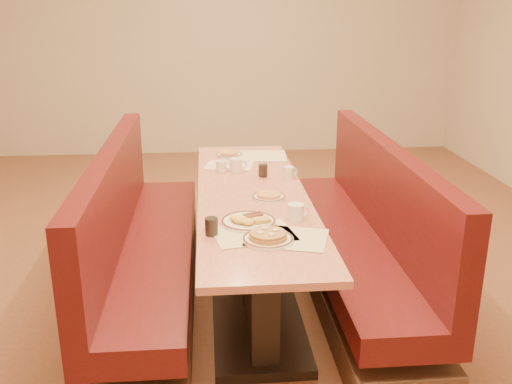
{
  "coord_description": "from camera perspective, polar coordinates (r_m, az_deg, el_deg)",
  "views": [
    {
      "loc": [
        -0.28,
        -3.47,
        1.93
      ],
      "look_at": [
        0.0,
        -0.27,
        0.85
      ],
      "focal_mm": 40.0,
      "sensor_mm": 36.0,
      "label": 1
    }
  ],
  "objects": [
    {
      "name": "coffee_mug_c",
      "position": [
        3.98,
        3.33,
        1.98
      ],
      "size": [
        0.11,
        0.08,
        0.08
      ],
      "rotation": [
        0.0,
        0.0,
        0.35
      ],
      "color": "white",
      "rests_on": "diner_table"
    },
    {
      "name": "placemat_far_right",
      "position": [
        4.55,
        0.2,
        3.63
      ],
      "size": [
        0.47,
        0.37,
        0.0
      ],
      "primitive_type": "cube",
      "rotation": [
        0.0,
        0.0,
        -0.09
      ],
      "color": "beige",
      "rests_on": "diner_table"
    },
    {
      "name": "extra_plate_mid",
      "position": [
        3.58,
        1.27,
        -0.43
      ],
      "size": [
        0.22,
        0.22,
        0.04
      ],
      "rotation": [
        0.0,
        0.0,
        0.35
      ],
      "color": "white",
      "rests_on": "diner_table"
    },
    {
      "name": "coffee_mug_b",
      "position": [
        4.14,
        -3.43,
        2.63
      ],
      "size": [
        0.11,
        0.08,
        0.08
      ],
      "rotation": [
        0.0,
        0.0,
        0.11
      ],
      "color": "white",
      "rests_on": "diner_table"
    },
    {
      "name": "soda_tumbler_near",
      "position": [
        3.02,
        -4.48,
        -3.47
      ],
      "size": [
        0.07,
        0.07,
        0.1
      ],
      "color": "black",
      "rests_on": "diner_table"
    },
    {
      "name": "eggs_plate",
      "position": [
        3.17,
        -0.81,
        -2.92
      ],
      "size": [
        0.31,
        0.31,
        0.06
      ],
      "rotation": [
        0.0,
        0.0,
        0.24
      ],
      "color": "white",
      "rests_on": "diner_table"
    },
    {
      "name": "booth_right",
      "position": [
        3.94,
        10.36,
        -5.2
      ],
      "size": [
        0.55,
        2.5,
        1.05
      ],
      "color": "#4C3326",
      "rests_on": "ground"
    },
    {
      "name": "coffee_mug_d",
      "position": [
        4.14,
        -1.93,
        2.73
      ],
      "size": [
        0.13,
        0.09,
        0.1
      ],
      "rotation": [
        0.0,
        0.0,
        0.25
      ],
      "color": "white",
      "rests_on": "diner_table"
    },
    {
      "name": "placemat_near_right",
      "position": [
        2.99,
        3.1,
        -4.57
      ],
      "size": [
        0.49,
        0.42,
        0.0
      ],
      "primitive_type": "cube",
      "rotation": [
        0.0,
        0.0,
        -0.29
      ],
      "color": "beige",
      "rests_on": "diner_table"
    },
    {
      "name": "coffee_mug_a",
      "position": [
        3.22,
        4.06,
        -2.0
      ],
      "size": [
        0.13,
        0.09,
        0.1
      ],
      "rotation": [
        0.0,
        0.0,
        0.26
      ],
      "color": "white",
      "rests_on": "diner_table"
    },
    {
      "name": "placemat_near_left",
      "position": [
        3.04,
        -0.28,
        -4.16
      ],
      "size": [
        0.47,
        0.39,
        0.0
      ],
      "primitive_type": "cube",
      "rotation": [
        0.0,
        0.0,
        0.19
      ],
      "color": "beige",
      "rests_on": "diner_table"
    },
    {
      "name": "pancake_plate",
      "position": [
        2.95,
        1.2,
        -4.56
      ],
      "size": [
        0.27,
        0.27,
        0.06
      ],
      "rotation": [
        0.0,
        0.0,
        -0.11
      ],
      "color": "white",
      "rests_on": "diner_table"
    },
    {
      "name": "room_envelope",
      "position": [
        3.48,
        -0.41,
        18.62
      ],
      "size": [
        6.04,
        8.04,
        2.82
      ],
      "color": "beige",
      "rests_on": "ground"
    },
    {
      "name": "placemat_far_left",
      "position": [
        4.29,
        -2.69,
        2.68
      ],
      "size": [
        0.4,
        0.33,
        0.0
      ],
      "primitive_type": "cube",
      "rotation": [
        0.0,
        0.0,
        -0.22
      ],
      "color": "beige",
      "rests_on": "diner_table"
    },
    {
      "name": "soda_tumbler_mid",
      "position": [
        4.02,
        0.7,
        2.17
      ],
      "size": [
        0.06,
        0.06,
        0.09
      ],
      "color": "black",
      "rests_on": "diner_table"
    },
    {
      "name": "ground",
      "position": [
        3.98,
        -0.35,
        -10.42
      ],
      "size": [
        8.0,
        8.0,
        0.0
      ],
      "primitive_type": "plane",
      "color": "#9E6647",
      "rests_on": "ground"
    },
    {
      "name": "diner_table",
      "position": [
        3.81,
        -0.36,
        -5.5
      ],
      "size": [
        0.7,
        2.5,
        0.75
      ],
      "color": "black",
      "rests_on": "ground"
    },
    {
      "name": "booth_left",
      "position": [
        3.83,
        -11.4,
        -5.96
      ],
      "size": [
        0.55,
        2.5,
        1.05
      ],
      "color": "#4C3326",
      "rests_on": "ground"
    },
    {
      "name": "extra_plate_far",
      "position": [
        4.57,
        -2.72,
        3.8
      ],
      "size": [
        0.22,
        0.22,
        0.04
      ],
      "rotation": [
        0.0,
        0.0,
        -0.02
      ],
      "color": "white",
      "rests_on": "diner_table"
    }
  ]
}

